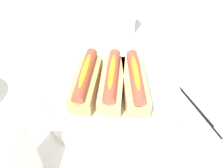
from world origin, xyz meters
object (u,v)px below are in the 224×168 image
object	(u,v)px
hotdog_side	(88,81)
chopstick_near	(186,92)
hotdog_front	(137,83)
water_glass	(125,21)
hotdog_back	(112,82)
chopstick_far	(193,101)
serving_bowl	(112,94)

from	to	relation	value
hotdog_side	chopstick_near	bearing A→B (deg)	-85.93
hotdog_front	water_glass	world-z (taller)	hotdog_front
hotdog_back	chopstick_far	bearing A→B (deg)	-92.97
serving_bowl	hotdog_front	bearing A→B (deg)	-93.34
hotdog_back	chopstick_far	distance (m)	0.20
hotdog_back	water_glass	distance (m)	0.27
hotdog_back	chopstick_near	distance (m)	0.19
water_glass	serving_bowl	bearing A→B (deg)	171.55
hotdog_front	chopstick_far	xyz separation A→B (m)	(-0.01, -0.14, -0.06)
serving_bowl	hotdog_back	distance (m)	0.04
serving_bowl	water_glass	world-z (taller)	water_glass
hotdog_front	water_glass	bearing A→B (deg)	3.11
serving_bowl	hotdog_back	world-z (taller)	hotdog_back
water_glass	chopstick_far	size ratio (longest dim) A/B	0.41
serving_bowl	water_glass	xyz separation A→B (m)	(0.27, -0.04, 0.02)
chopstick_near	serving_bowl	bearing A→B (deg)	71.57
chopstick_far	hotdog_front	bearing A→B (deg)	63.64
chopstick_near	chopstick_far	xyz separation A→B (m)	(-0.03, -0.01, 0.00)
hotdog_side	chopstick_near	xyz separation A→B (m)	(0.02, -0.24, -0.06)
hotdog_front	hotdog_back	xyz separation A→B (m)	(0.00, 0.05, 0.00)
serving_bowl	chopstick_near	world-z (taller)	serving_bowl
hotdog_front	chopstick_near	size ratio (longest dim) A/B	0.69
hotdog_side	hotdog_front	bearing A→B (deg)	-93.34
hotdog_back	serving_bowl	bearing A→B (deg)	0.00
hotdog_side	water_glass	bearing A→B (deg)	-19.61
water_glass	chopstick_near	xyz separation A→B (m)	(-0.25, -0.14, -0.04)
water_glass	chopstick_far	bearing A→B (deg)	-151.35
serving_bowl	chopstick_far	xyz separation A→B (m)	(-0.01, -0.19, -0.02)
hotdog_side	water_glass	world-z (taller)	hotdog_side
hotdog_back	hotdog_side	bearing A→B (deg)	86.66
hotdog_back	chopstick_near	bearing A→B (deg)	-83.69
hotdog_back	hotdog_side	distance (m)	0.06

